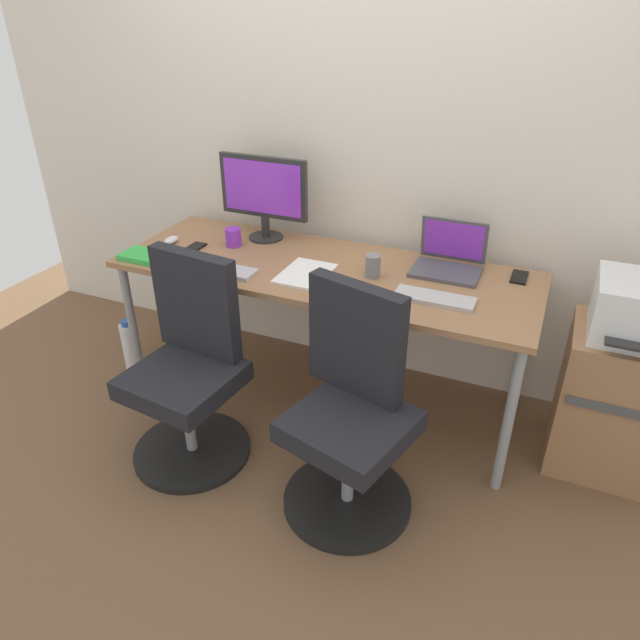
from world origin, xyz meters
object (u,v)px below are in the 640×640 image
at_px(office_chair_right, 351,414).
at_px(open_laptop, 449,259).
at_px(desktop_monitor, 264,192).
at_px(coffee_mug, 233,237).
at_px(office_chair_left, 190,371).
at_px(side_cabinet, 616,402).
at_px(water_bottle_on_floor, 130,346).

height_order(office_chair_right, open_laptop, open_laptop).
height_order(desktop_monitor, open_laptop, desktop_monitor).
bearing_deg(open_laptop, coffee_mug, -172.37).
relative_size(office_chair_left, side_cabinet, 1.41).
bearing_deg(open_laptop, office_chair_right, -102.14).
relative_size(office_chair_right, coffee_mug, 10.22).
relative_size(office_chair_left, open_laptop, 3.03).
bearing_deg(office_chair_right, coffee_mug, 143.94).
height_order(side_cabinet, desktop_monitor, desktop_monitor).
bearing_deg(office_chair_left, open_laptop, 40.41).
relative_size(side_cabinet, desktop_monitor, 1.39).
height_order(side_cabinet, water_bottle_on_floor, side_cabinet).
relative_size(side_cabinet, open_laptop, 2.16).
xyz_separation_m(water_bottle_on_floor, open_laptop, (1.66, 0.40, 0.66)).
bearing_deg(office_chair_left, desktop_monitor, 92.44).
distance_m(office_chair_right, water_bottle_on_floor, 1.56).
height_order(water_bottle_on_floor, open_laptop, open_laptop).
bearing_deg(side_cabinet, coffee_mug, 179.52).
xyz_separation_m(side_cabinet, water_bottle_on_floor, (-2.48, -0.24, -0.19)).
relative_size(office_chair_right, desktop_monitor, 1.96).
bearing_deg(office_chair_right, office_chair_left, 179.87).
xyz_separation_m(office_chair_left, office_chair_right, (0.77, -0.00, 0.00)).
bearing_deg(desktop_monitor, coffee_mug, -122.58).
relative_size(office_chair_right, water_bottle_on_floor, 3.03).
bearing_deg(coffee_mug, water_bottle_on_floor, -156.38).
xyz_separation_m(water_bottle_on_floor, desktop_monitor, (0.68, 0.41, 0.86)).
distance_m(office_chair_right, open_laptop, 0.91).
height_order(water_bottle_on_floor, desktop_monitor, desktop_monitor).
relative_size(office_chair_right, open_laptop, 3.03).
bearing_deg(coffee_mug, desktop_monitor, 57.42).
bearing_deg(office_chair_left, water_bottle_on_floor, 150.57).
bearing_deg(coffee_mug, office_chair_left, -78.27).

